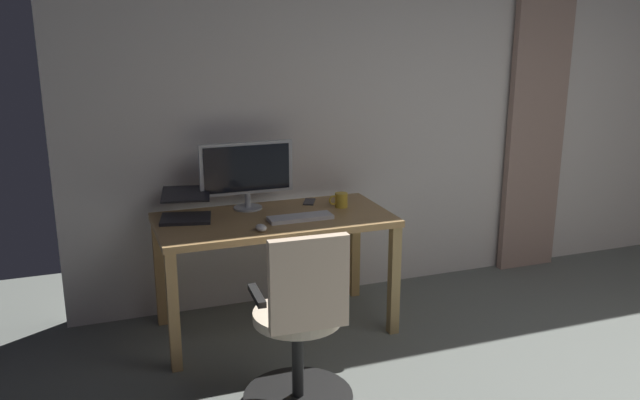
% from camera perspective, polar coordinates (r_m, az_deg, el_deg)
% --- Properties ---
extents(back_room_partition, '(5.81, 0.10, 2.59)m').
position_cam_1_polar(back_room_partition, '(5.02, 12.86, 8.15)').
color(back_room_partition, silver).
rests_on(back_room_partition, ground).
extents(curtain_right_panel, '(0.48, 0.06, 2.22)m').
position_cam_1_polar(curtain_right_panel, '(5.26, 18.18, 6.05)').
color(curtain_right_panel, tan).
rests_on(curtain_right_panel, ground).
extents(desk, '(1.42, 0.70, 0.74)m').
position_cam_1_polar(desk, '(4.03, -3.98, -2.74)').
color(desk, tan).
rests_on(desk, ground).
extents(office_chair, '(0.56, 0.56, 0.96)m').
position_cam_1_polar(office_chair, '(3.26, -1.66, -11.19)').
color(office_chair, black).
rests_on(office_chair, ground).
extents(computer_monitor, '(0.59, 0.18, 0.43)m').
position_cam_1_polar(computer_monitor, '(4.14, -6.36, 2.53)').
color(computer_monitor, '#B7BCC1').
rests_on(computer_monitor, desk).
extents(computer_keyboard, '(0.39, 0.13, 0.02)m').
position_cam_1_polar(computer_keyboard, '(3.94, -1.71, -1.54)').
color(computer_keyboard, silver).
rests_on(computer_keyboard, desk).
extents(laptop, '(0.36, 0.39, 0.16)m').
position_cam_1_polar(laptop, '(4.04, -11.53, -0.79)').
color(laptop, '#232328').
rests_on(laptop, desk).
extents(computer_mouse, '(0.06, 0.10, 0.04)m').
position_cam_1_polar(computer_mouse, '(3.75, -5.11, -2.40)').
color(computer_mouse, white).
rests_on(computer_mouse, desk).
extents(cell_phone_face_up, '(0.12, 0.16, 0.01)m').
position_cam_1_polar(cell_phone_face_up, '(4.31, -0.93, -0.15)').
color(cell_phone_face_up, '#333338').
rests_on(cell_phone_face_up, desk).
extents(mug_coffee, '(0.13, 0.08, 0.09)m').
position_cam_1_polar(mug_coffee, '(4.19, 1.80, -0.00)').
color(mug_coffee, gold).
rests_on(mug_coffee, desk).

